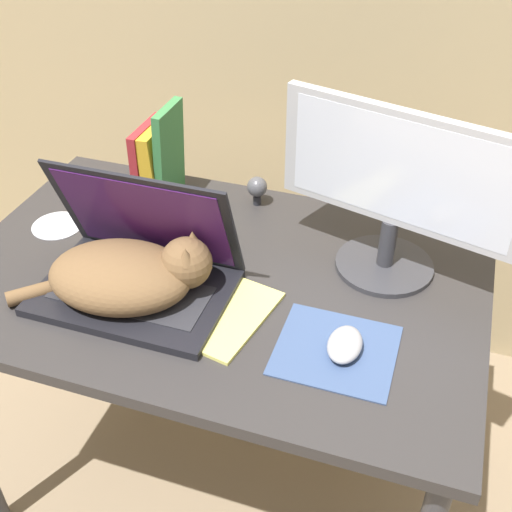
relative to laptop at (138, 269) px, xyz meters
The scene contains 10 objects.
desk 0.21m from the laptop, 34.89° to the left, with size 1.14×0.74×0.73m.
laptop is the anchor object (origin of this frame).
cat 0.04m from the laptop, 92.50° to the right, with size 0.40×0.25×0.14m.
external_monitor 0.55m from the laptop, 26.19° to the left, with size 0.49×0.21×0.37m.
mousepad 0.43m from the laptop, ahead, with size 0.22×0.20×0.00m.
computer_mouse 0.45m from the laptop, ahead, with size 0.06×0.10×0.03m.
book_row 0.38m from the laptop, 108.03° to the left, with size 0.09×0.16×0.24m.
notepad 0.18m from the laptop, ahead, with size 0.25×0.26×0.01m.
webcam 0.41m from the laptop, 71.72° to the left, with size 0.05×0.05×0.08m.
cd_disc 0.33m from the laptop, 153.71° to the left, with size 0.12×0.12×0.00m.
Camera 1 is at (0.42, -0.63, 1.59)m, focal length 45.00 mm.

